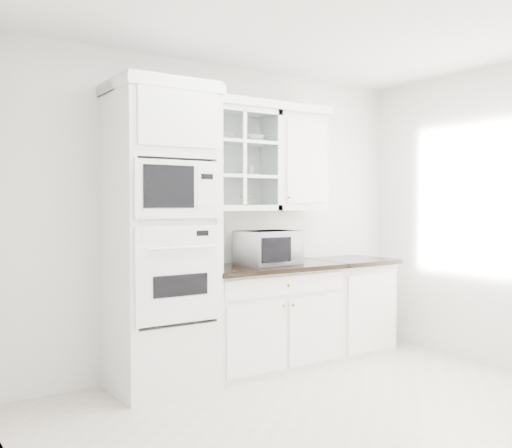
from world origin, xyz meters
TOP-DOWN VIEW (x-y plane):
  - ground at (0.00, 0.00)m, footprint 4.00×3.50m
  - room_shell at (0.00, 0.43)m, footprint 4.00×3.50m
  - oven_column at (-0.75, 1.42)m, footprint 0.76×0.68m
  - base_cabinet_run at (0.28, 1.45)m, footprint 1.32×0.67m
  - extra_base_cabinet at (1.28, 1.45)m, footprint 0.72×0.67m
  - upper_cabinet_glass at (0.03, 1.58)m, footprint 0.80×0.33m
  - upper_cabinet_solid at (0.71, 1.58)m, footprint 0.55×0.33m
  - crown_molding at (-0.07, 1.56)m, footprint 2.14×0.38m
  - countertop_microwave at (0.28, 1.43)m, footprint 0.56×0.48m
  - bowl_a at (-0.12, 1.60)m, footprint 0.30×0.30m
  - bowl_b at (0.22, 1.57)m, footprint 0.26×0.26m
  - cup_a at (-0.17, 1.57)m, footprint 0.12×0.12m
  - cup_b at (0.20, 1.60)m, footprint 0.11×0.11m

SIDE VIEW (x-z plane):
  - ground at x=0.00m, z-range 0.00..0.01m
  - base_cabinet_run at x=0.28m, z-range 0.00..0.92m
  - extra_base_cabinet at x=1.28m, z-range 0.00..0.92m
  - countertop_microwave at x=0.28m, z-range 0.92..1.22m
  - oven_column at x=-0.75m, z-range 0.00..2.40m
  - cup_b at x=0.20m, z-range 1.71..1.80m
  - cup_a at x=-0.17m, z-range 1.71..1.81m
  - room_shell at x=0.00m, z-range 0.43..3.13m
  - upper_cabinet_glass at x=0.03m, z-range 1.40..2.30m
  - upper_cabinet_solid at x=0.71m, z-range 1.40..2.30m
  - bowl_a at x=-0.12m, z-range 2.01..2.07m
  - bowl_b at x=0.22m, z-range 2.01..2.07m
  - crown_molding at x=-0.07m, z-range 2.30..2.37m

